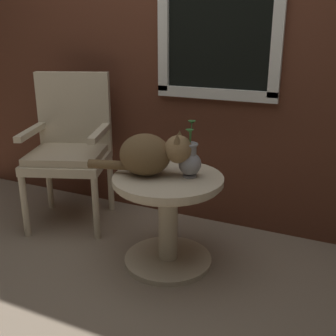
% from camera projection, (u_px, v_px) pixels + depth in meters
% --- Properties ---
extents(ground_plane, '(6.00, 6.00, 0.00)m').
position_uv_depth(ground_plane, '(127.00, 265.00, 2.43)').
color(ground_plane, gray).
extents(back_wall, '(4.00, 0.07, 2.60)m').
position_uv_depth(back_wall, '(183.00, 33.00, 2.69)').
color(back_wall, '#562D1E').
rests_on(back_wall, ground_plane).
extents(wicker_side_table, '(0.63, 0.63, 0.55)m').
position_uv_depth(wicker_side_table, '(168.00, 206.00, 2.35)').
color(wicker_side_table, beige).
rests_on(wicker_side_table, ground_plane).
extents(wicker_chair, '(0.67, 0.66, 1.04)m').
position_uv_depth(wicker_chair, '(70.00, 143.00, 2.87)').
color(wicker_chair, beige).
rests_on(wicker_chair, ground_plane).
extents(cat, '(0.59, 0.30, 0.26)m').
position_uv_depth(cat, '(150.00, 154.00, 2.27)').
color(cat, brown).
rests_on(cat, wicker_side_table).
extents(pewter_vase_with_ivy, '(0.13, 0.13, 0.31)m').
position_uv_depth(pewter_vase_with_ivy, '(190.00, 161.00, 2.26)').
color(pewter_vase_with_ivy, '#99999E').
rests_on(pewter_vase_with_ivy, wicker_side_table).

